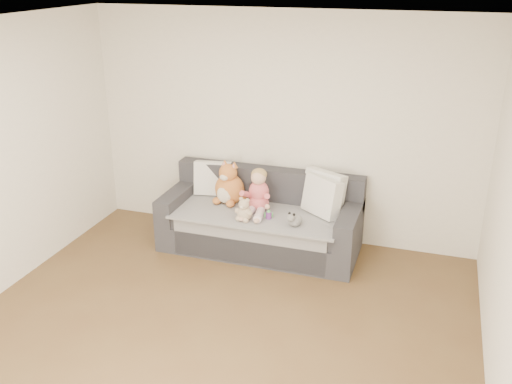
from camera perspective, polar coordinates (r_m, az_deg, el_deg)
room_shell at (r=4.61m, az=-4.37°, el=-0.22°), size 5.00×5.00×5.00m
sofa at (r=6.46m, az=0.53°, el=-3.03°), size 2.20×0.94×0.85m
cushion_left at (r=6.75m, az=-4.34°, el=1.40°), size 0.46×0.27×0.41m
cushion_right_back at (r=6.34m, az=6.81°, el=0.12°), size 0.53×0.41×0.46m
cushion_right_front at (r=6.22m, az=6.63°, el=-0.41°), size 0.50×0.43×0.44m
toddler at (r=6.25m, az=0.18°, el=-0.20°), size 0.35×0.50×0.49m
plush_cat at (r=6.50m, az=-2.71°, el=0.54°), size 0.41×0.36×0.52m
teddy_bear at (r=6.07m, az=-1.21°, el=-1.93°), size 0.21×0.16×0.26m
plush_cow at (r=5.97m, az=3.86°, el=-2.77°), size 0.14×0.21×0.17m
sippy_cup at (r=6.12m, az=1.28°, el=-2.22°), size 0.09×0.07×0.11m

